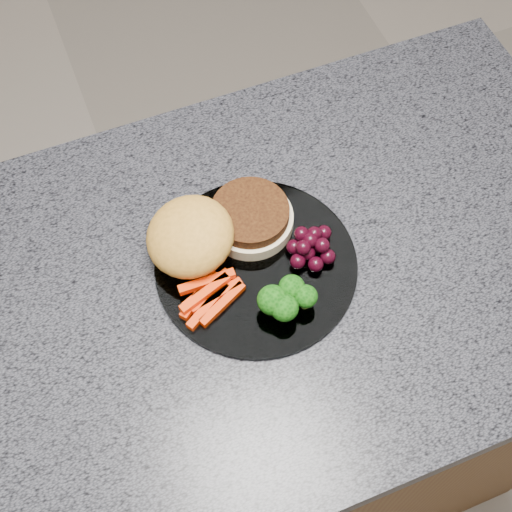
% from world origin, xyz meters
% --- Properties ---
extents(room, '(4.02, 4.02, 2.70)m').
position_xyz_m(room, '(0.00, 0.00, 1.35)').
color(room, gray).
rests_on(room, ground).
extents(island_cabinet, '(1.20, 0.60, 0.86)m').
position_xyz_m(island_cabinet, '(0.00, 0.00, 0.43)').
color(island_cabinet, brown).
rests_on(island_cabinet, ground).
extents(countertop, '(1.20, 0.60, 0.04)m').
position_xyz_m(countertop, '(0.00, 0.00, 0.88)').
color(countertop, '#44454D').
rests_on(countertop, island_cabinet).
extents(plate, '(0.26, 0.26, 0.01)m').
position_xyz_m(plate, '(0.10, 0.01, 0.90)').
color(plate, white).
rests_on(plate, countertop).
extents(burger, '(0.22, 0.15, 0.06)m').
position_xyz_m(burger, '(0.06, 0.06, 0.93)').
color(burger, beige).
rests_on(burger, plate).
extents(carrot_sticks, '(0.09, 0.07, 0.02)m').
position_xyz_m(carrot_sticks, '(0.03, -0.01, 0.91)').
color(carrot_sticks, '#F93504').
rests_on(carrot_sticks, plate).
extents(broccoli, '(0.07, 0.06, 0.05)m').
position_xyz_m(broccoli, '(0.11, -0.06, 0.93)').
color(broccoli, olive).
rests_on(broccoli, plate).
extents(grape_bunch, '(0.07, 0.06, 0.03)m').
position_xyz_m(grape_bunch, '(0.17, 0.00, 0.92)').
color(grape_bunch, black).
rests_on(grape_bunch, plate).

